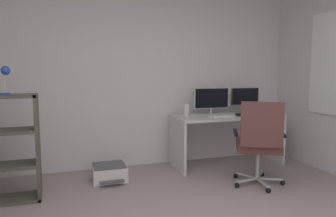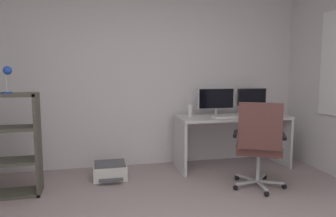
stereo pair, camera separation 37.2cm
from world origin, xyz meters
name	(u,v)px [view 2 (the right image)]	position (x,y,z in m)	size (l,w,h in m)	color
wall_back	(132,69)	(0.00, 2.72, 1.38)	(4.90, 0.10, 2.75)	silver
desk	(232,129)	(1.33, 2.27, 0.54)	(1.55, 0.62, 0.73)	silver
monitor_main	(216,100)	(1.14, 2.39, 0.95)	(0.54, 0.18, 0.39)	#B2B5B7
monitor_secondary	(252,99)	(1.69, 2.39, 0.95)	(0.43, 0.18, 0.37)	#B2B5B7
keyboard	(225,117)	(1.17, 2.15, 0.74)	(0.34, 0.13, 0.02)	silver
computer_mouse	(244,116)	(1.44, 2.15, 0.74)	(0.06, 0.10, 0.03)	black
desktop_speaker	(190,110)	(0.74, 2.35, 0.81)	(0.07, 0.07, 0.17)	silver
office_chair	(259,142)	(1.26, 1.37, 0.56)	(0.68, 0.72, 1.02)	#B7BABC
desk_lamp	(7,75)	(-1.42, 1.83, 1.31)	(0.12, 0.11, 0.29)	#2144B3
printer	(110,171)	(-0.37, 2.14, 0.10)	(0.41, 0.44, 0.20)	silver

